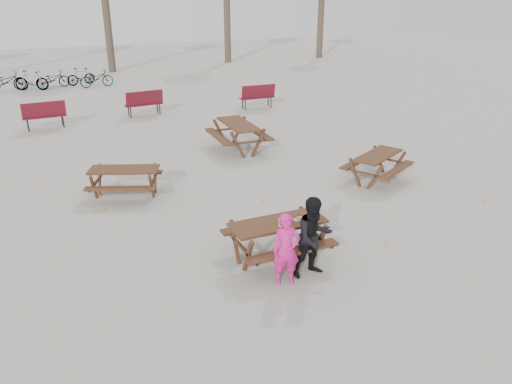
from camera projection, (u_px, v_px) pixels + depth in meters
name	position (u px, v px, depth m)	size (l,w,h in m)	color
ground	(277.00, 258.00, 9.59)	(80.00, 80.00, 0.00)	gray
main_picnic_table	(278.00, 231.00, 9.36)	(1.80, 1.45, 0.78)	#392015
food_tray	(299.00, 220.00, 9.33)	(0.18, 0.11, 0.04)	silver
bread_roll	(299.00, 218.00, 9.32)	(0.14, 0.06, 0.05)	tan
soda_bottle	(280.00, 223.00, 9.09)	(0.07, 0.07, 0.17)	silver
child	(286.00, 250.00, 8.54)	(0.48, 0.31, 1.32)	#DC1B85
adult	(314.00, 237.00, 8.77)	(0.73, 0.57, 1.50)	black
picnic_table_east	(377.00, 167.00, 13.32)	(1.69, 1.36, 0.73)	#392015
picnic_table_north	(125.00, 182.00, 12.31)	(1.67, 1.34, 0.72)	#392015
picnic_table_far	(238.00, 136.00, 15.82)	(2.01, 1.62, 0.86)	#392015
park_bench_row	(104.00, 108.00, 19.09)	(13.72, 1.24, 1.03)	maroon
bicycle_row	(49.00, 79.00, 25.32)	(6.11, 1.70, 1.00)	black
fallen_leaves	(249.00, 206.00, 11.88)	(11.00, 11.00, 0.01)	#BC802D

